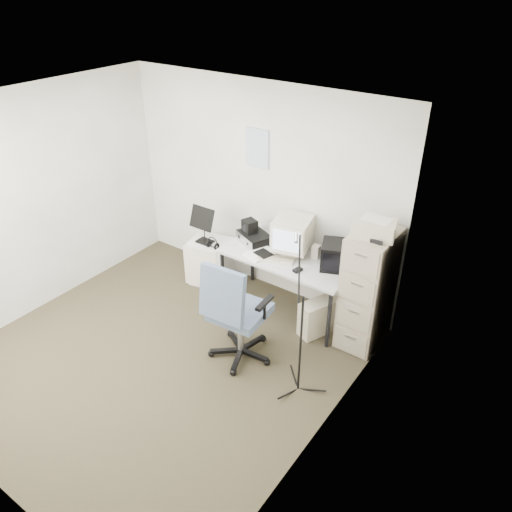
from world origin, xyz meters
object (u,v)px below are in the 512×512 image
Objects in this scene: side_cart at (211,261)px; filing_cabinet at (368,289)px; desk at (287,284)px; office_chair at (240,310)px.

filing_cabinet is at bearing -12.34° from side_cart.
filing_cabinet reaches higher than desk.
office_chair is at bearing -52.41° from side_cart.
office_chair is at bearing -133.68° from filing_cabinet.
filing_cabinet reaches higher than office_chair.
side_cart is at bearing -178.31° from filing_cabinet.
office_chair reaches higher than side_cart.
filing_cabinet is 0.99m from desk.
filing_cabinet reaches higher than side_cart.
filing_cabinet is 2.21× the size of side_cart.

